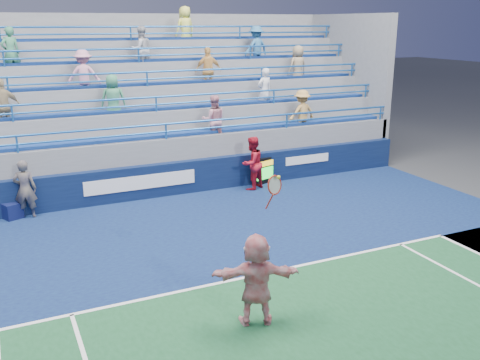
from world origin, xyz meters
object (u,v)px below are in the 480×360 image
tennis_player (256,279)px  ball_girl (252,163)px  serve_speed_board (267,170)px  judge_chair (12,209)px  line_judge (25,189)px

tennis_player → ball_girl: tennis_player is taller
serve_speed_board → ball_girl: 1.03m
serve_speed_board → judge_chair: serve_speed_board is taller
ball_girl → serve_speed_board: bearing=-176.4°
serve_speed_board → tennis_player: tennis_player is taller
tennis_player → ball_girl: size_ratio=1.58×
line_judge → ball_girl: ball_girl is taller
judge_chair → ball_girl: ball_girl is taller
line_judge → judge_chair: bearing=0.5°
line_judge → serve_speed_board: bearing=-163.6°
judge_chair → ball_girl: (7.61, -0.38, 0.64)m
serve_speed_board → line_judge: line_judge is taller
serve_speed_board → ball_girl: (-0.83, -0.44, 0.44)m
serve_speed_board → line_judge: bearing=-178.8°
line_judge → ball_girl: 7.20m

